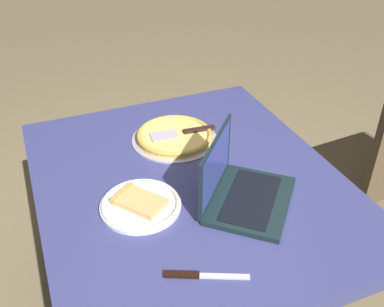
# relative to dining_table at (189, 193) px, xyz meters

# --- Properties ---
(dining_table) EXTENTS (1.25, 1.06, 0.74)m
(dining_table) POSITION_rel_dining_table_xyz_m (0.00, 0.00, 0.00)
(dining_table) COLOR navy
(dining_table) RESTS_ON ground_plane
(laptop) EXTENTS (0.41, 0.41, 0.23)m
(laptop) POSITION_rel_dining_table_xyz_m (-0.17, -0.11, 0.11)
(laptop) COLOR black
(laptop) RESTS_ON dining_table
(pizza_plate) EXTENTS (0.27, 0.27, 0.04)m
(pizza_plate) POSITION_rel_dining_table_xyz_m (-0.08, 0.21, 0.08)
(pizza_plate) COLOR silver
(pizza_plate) RESTS_ON dining_table
(pizza_tray) EXTENTS (0.35, 0.35, 0.04)m
(pizza_tray) POSITION_rel_dining_table_xyz_m (0.27, -0.04, 0.08)
(pizza_tray) COLOR #A09C9F
(pizza_tray) RESTS_ON dining_table
(table_knife) EXTENTS (0.11, 0.22, 0.01)m
(table_knife) POSITION_rel_dining_table_xyz_m (-0.42, 0.14, 0.07)
(table_knife) COLOR silver
(table_knife) RESTS_ON dining_table
(chair_near) EXTENTS (0.46, 0.46, 0.95)m
(chair_near) POSITION_rel_dining_table_xyz_m (0.05, -0.97, -0.14)
(chair_near) COLOR brown
(chair_near) RESTS_ON ground_plane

